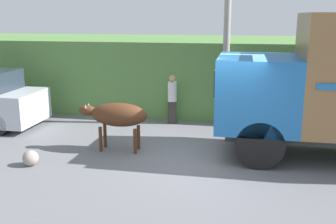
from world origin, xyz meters
The scene contains 6 objects.
ground_plane centered at (0.00, 0.00, 0.00)m, with size 60.00×60.00×0.00m, color slate.
hillside_embankment centered at (0.00, 6.21, 1.30)m, with size 32.00×5.46×2.61m.
brown_cow centered at (-2.42, 0.21, 0.95)m, with size 1.85×0.62×1.28m.
pedestrian_on_hill centered at (-1.51, 3.13, 0.89)m, with size 0.39×0.39×1.60m.
utility_pole centered at (0.18, 3.30, 2.75)m, with size 0.90×0.21×5.25m.
roadside_rock centered at (-4.12, -1.24, 0.19)m, with size 0.38×0.38×0.38m.
Camera 1 is at (0.76, -9.22, 3.47)m, focal length 42.00 mm.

